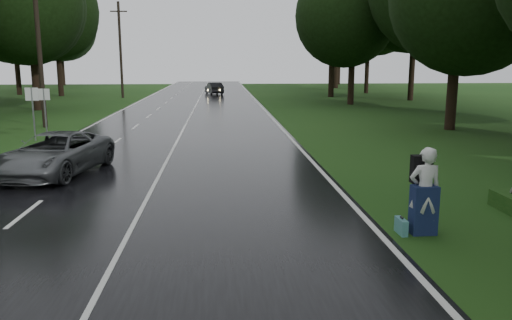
# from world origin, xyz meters

# --- Properties ---
(ground) EXTENTS (160.00, 160.00, 0.00)m
(ground) POSITION_xyz_m (0.00, 0.00, 0.00)
(ground) COLOR #1E4113
(ground) RESTS_ON ground
(road) EXTENTS (12.00, 140.00, 0.04)m
(road) POSITION_xyz_m (0.00, 20.00, 0.02)
(road) COLOR black
(road) RESTS_ON ground
(lane_center) EXTENTS (0.12, 140.00, 0.01)m
(lane_center) POSITION_xyz_m (0.00, 20.00, 0.04)
(lane_center) COLOR silver
(lane_center) RESTS_ON road
(grey_car) EXTENTS (3.46, 5.65, 1.46)m
(grey_car) POSITION_xyz_m (-3.65, 6.81, 0.77)
(grey_car) COLOR #575B5D
(grey_car) RESTS_ON road
(far_car) EXTENTS (2.42, 4.49, 1.40)m
(far_car) POSITION_xyz_m (1.50, 50.68, 0.74)
(far_car) COLOR black
(far_car) RESTS_ON road
(hitchhiker) EXTENTS (0.76, 0.69, 2.06)m
(hitchhiker) POSITION_xyz_m (6.85, -0.15, 0.96)
(hitchhiker) COLOR silver
(hitchhiker) RESTS_ON ground
(suitcase) EXTENTS (0.16, 0.52, 0.37)m
(suitcase) POSITION_xyz_m (6.35, -0.14, 0.18)
(suitcase) COLOR teal
(suitcase) RESTS_ON ground
(utility_pole_mid) EXTENTS (1.80, 0.28, 10.45)m
(utility_pole_mid) POSITION_xyz_m (-8.50, 20.42, 0.00)
(utility_pole_mid) COLOR black
(utility_pole_mid) RESTS_ON ground
(utility_pole_far) EXTENTS (1.80, 0.28, 10.22)m
(utility_pole_far) POSITION_xyz_m (-8.50, 45.87, 0.00)
(utility_pole_far) COLOR black
(utility_pole_far) RESTS_ON ground
(road_sign_a) EXTENTS (0.64, 0.10, 2.68)m
(road_sign_a) POSITION_xyz_m (-7.20, 14.96, 0.00)
(road_sign_a) COLOR white
(road_sign_a) RESTS_ON ground
(road_sign_b) EXTENTS (0.61, 0.10, 2.53)m
(road_sign_b) POSITION_xyz_m (-7.20, 16.70, 0.00)
(road_sign_b) COLOR white
(road_sign_b) RESTS_ON ground
(tree_left_e) EXTENTS (9.19, 9.19, 14.35)m
(tree_left_e) POSITION_xyz_m (-12.81, 31.74, 0.00)
(tree_left_e) COLOR black
(tree_left_e) RESTS_ON ground
(tree_left_f) EXTENTS (10.25, 10.25, 16.01)m
(tree_left_f) POSITION_xyz_m (-16.14, 49.29, 0.00)
(tree_left_f) COLOR black
(tree_left_f) RESTS_ON ground
(tree_right_d) EXTENTS (8.10, 8.10, 12.66)m
(tree_right_d) POSITION_xyz_m (15.68, 17.62, 0.00)
(tree_right_d) COLOR black
(tree_right_d) RESTS_ON ground
(tree_right_e) EXTENTS (8.63, 8.63, 13.49)m
(tree_right_e) POSITION_xyz_m (14.34, 35.51, 0.00)
(tree_right_e) COLOR black
(tree_right_e) RESTS_ON ground
(tree_right_f) EXTENTS (9.55, 9.55, 14.92)m
(tree_right_f) POSITION_xyz_m (14.68, 45.56, 0.00)
(tree_right_f) COLOR black
(tree_right_f) RESTS_ON ground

